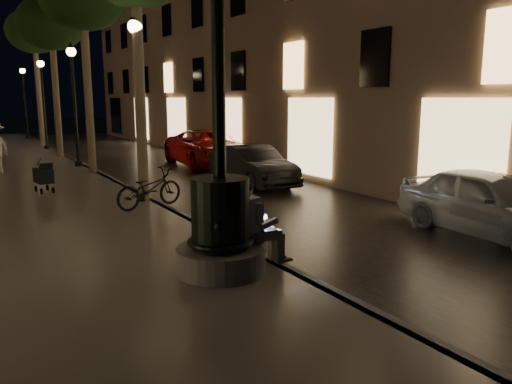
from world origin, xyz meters
TOP-DOWN VIEW (x-y plane):
  - ground at (0.00, 15.00)m, footprint 120.00×120.00m
  - cobble_lane at (3.00, 15.00)m, footprint 6.00×45.00m
  - curb_strip at (0.00, 15.00)m, footprint 0.25×45.00m
  - building_right at (10.00, 18.00)m, footprint 8.00×36.00m
  - fountain_lamppost at (-1.00, 2.00)m, footprint 1.40×1.40m
  - seated_man_laptop at (-0.39, 2.00)m, footprint 1.03×0.35m
  - tree_third at (-0.30, 20.00)m, footprint 3.00×3.00m
  - tree_far at (-0.22, 26.00)m, footprint 3.00×3.00m
  - lamp_curb_a at (-0.30, 8.00)m, footprint 0.36×0.36m
  - lamp_curb_b at (-0.30, 16.00)m, footprint 0.36×0.36m
  - lamp_curb_c at (-0.30, 24.00)m, footprint 0.36×0.36m
  - lamp_curb_d at (-0.30, 32.00)m, footprint 0.36×0.36m
  - stroller at (-2.36, 10.58)m, footprint 0.49×0.97m
  - car_front at (5.11, 1.50)m, footprint 2.07×4.39m
  - car_second at (4.00, 9.54)m, footprint 1.56×4.13m
  - car_third at (4.87, 14.76)m, footprint 2.98×5.72m
  - bicycle at (-0.40, 7.10)m, footprint 1.93×1.07m

SIDE VIEW (x-z plane):
  - ground at x=0.00m, z-range 0.00..0.00m
  - cobble_lane at x=3.00m, z-range 0.00..0.02m
  - curb_strip at x=0.00m, z-range 0.00..0.20m
  - car_second at x=4.00m, z-range 0.00..1.35m
  - bicycle at x=-0.40m, z-range 0.20..1.16m
  - stroller at x=-2.36m, z-range 0.20..1.18m
  - car_front at x=5.11m, z-range 0.00..1.45m
  - car_third at x=4.87m, z-range 0.00..1.54m
  - seated_man_laptop at x=-0.39m, z-range 0.23..1.63m
  - fountain_lamppost at x=-1.00m, z-range -1.39..3.81m
  - lamp_curb_a at x=-0.30m, z-range 0.83..5.64m
  - lamp_curb_b at x=-0.30m, z-range 0.83..5.64m
  - lamp_curb_c at x=-0.30m, z-range 0.83..5.64m
  - lamp_curb_d at x=-0.30m, z-range 0.83..5.64m
  - tree_third at x=-0.30m, z-range 2.54..9.74m
  - tree_far at x=-0.22m, z-range 2.68..10.18m
  - building_right at x=10.00m, z-range 0.00..15.00m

